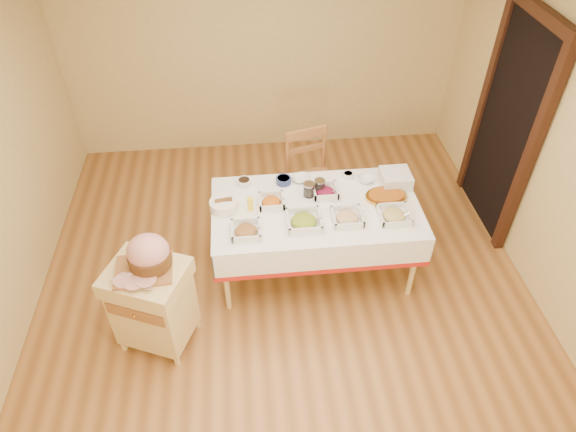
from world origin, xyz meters
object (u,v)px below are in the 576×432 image
at_px(butcher_cart, 153,302).
at_px(brass_platter, 386,196).
at_px(ham_on_board, 148,256).
at_px(dining_table, 315,220).
at_px(plate_stack, 395,179).
at_px(preserve_jar_right, 320,187).
at_px(preserve_jar_left, 309,190).
at_px(dining_chair, 311,179).
at_px(mustard_bottle, 250,203).
at_px(bread_basket, 224,205).

height_order(butcher_cart, brass_platter, butcher_cart).
height_order(ham_on_board, brass_platter, ham_on_board).
bearing_deg(dining_table, plate_stack, 17.49).
bearing_deg(brass_platter, preserve_jar_right, 165.09).
bearing_deg(ham_on_board, preserve_jar_left, 31.69).
xyz_separation_m(dining_chair, plate_stack, (0.71, -0.46, 0.30)).
height_order(ham_on_board, preserve_jar_left, ham_on_board).
height_order(ham_on_board, preserve_jar_right, ham_on_board).
bearing_deg(ham_on_board, brass_platter, 19.37).
bearing_deg(preserve_jar_right, brass_platter, -14.91).
relative_size(ham_on_board, preserve_jar_left, 3.36).
bearing_deg(butcher_cart, mustard_bottle, 40.38).
xyz_separation_m(preserve_jar_left, plate_stack, (0.81, 0.08, 0.00)).
distance_m(preserve_jar_left, brass_platter, 0.69).
relative_size(dining_chair, plate_stack, 3.87).
relative_size(bread_basket, plate_stack, 0.94).
bearing_deg(dining_chair, preserve_jar_right, -89.89).
xyz_separation_m(dining_chair, preserve_jar_right, (0.00, -0.49, 0.29)).
xyz_separation_m(dining_table, ham_on_board, (-1.35, -0.65, 0.35)).
relative_size(mustard_bottle, plate_stack, 0.59).
bearing_deg(dining_table, preserve_jar_right, 73.81).
distance_m(bread_basket, brass_platter, 1.43).
height_order(dining_table, plate_stack, plate_stack).
height_order(preserve_jar_left, mustard_bottle, mustard_bottle).
bearing_deg(dining_chair, bread_basket, -142.78).
distance_m(plate_stack, brass_platter, 0.23).
xyz_separation_m(dining_table, preserve_jar_right, (0.06, 0.20, 0.22)).
xyz_separation_m(dining_table, dining_chair, (0.06, 0.70, -0.07)).
height_order(dining_table, brass_platter, brass_platter).
height_order(preserve_jar_right, plate_stack, plate_stack).
bearing_deg(brass_platter, mustard_bottle, -178.45).
xyz_separation_m(ham_on_board, plate_stack, (2.11, 0.89, -0.13)).
bearing_deg(dining_table, butcher_cart, -153.93).
distance_m(butcher_cart, dining_chair, 2.01).
distance_m(ham_on_board, preserve_jar_left, 1.54).
height_order(preserve_jar_left, bread_basket, preserve_jar_left).
height_order(plate_stack, brass_platter, plate_stack).
bearing_deg(dining_table, mustard_bottle, 178.14).
bearing_deg(brass_platter, dining_table, -175.41).
xyz_separation_m(preserve_jar_left, preserve_jar_right, (0.10, 0.05, -0.00)).
relative_size(preserve_jar_right, mustard_bottle, 0.82).
bearing_deg(butcher_cart, preserve_jar_right, 31.38).
bearing_deg(bread_basket, dining_chair, 37.22).
bearing_deg(plate_stack, ham_on_board, -157.22).
bearing_deg(mustard_bottle, brass_platter, 1.55).
distance_m(ham_on_board, bread_basket, 0.90).
relative_size(preserve_jar_left, plate_stack, 0.50).
relative_size(dining_chair, preserve_jar_right, 8.03).
relative_size(ham_on_board, mustard_bottle, 2.88).
relative_size(butcher_cart, preserve_jar_right, 6.49).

